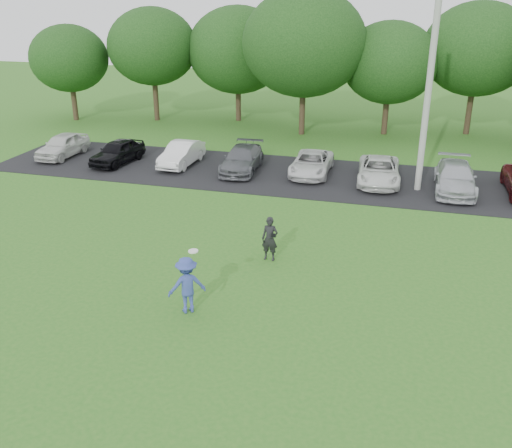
% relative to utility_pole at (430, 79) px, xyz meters
% --- Properties ---
extents(ground, '(100.00, 100.00, 0.00)m').
position_rel_utility_pole_xyz_m(ground, '(-5.17, -12.40, -4.95)').
color(ground, '#2C6D1F').
rests_on(ground, ground).
extents(parking_lot, '(32.00, 6.50, 0.03)m').
position_rel_utility_pole_xyz_m(parking_lot, '(-5.17, 0.60, -4.94)').
color(parking_lot, black).
rests_on(parking_lot, ground).
extents(utility_pole, '(0.28, 0.28, 9.90)m').
position_rel_utility_pole_xyz_m(utility_pole, '(0.00, 0.00, 0.00)').
color(utility_pole, '#AAABA6').
rests_on(utility_pole, ground).
extents(frisbee_player, '(1.24, 1.12, 2.04)m').
position_rel_utility_pole_xyz_m(frisbee_player, '(-6.15, -12.61, -4.11)').
color(frisbee_player, '#3949A1').
rests_on(frisbee_player, ground).
extents(camera_bystander, '(0.57, 0.42, 1.52)m').
position_rel_utility_pole_xyz_m(camera_bystander, '(-4.73, -8.77, -4.19)').
color(camera_bystander, black).
rests_on(camera_bystander, ground).
extents(parked_cars, '(28.38, 4.87, 1.24)m').
position_rel_utility_pole_xyz_m(parked_cars, '(-4.27, 0.55, -4.33)').
color(parked_cars, silver).
rests_on(parked_cars, parking_lot).
extents(tree_row, '(42.39, 9.85, 8.64)m').
position_rel_utility_pole_xyz_m(tree_row, '(-3.66, 10.36, -0.04)').
color(tree_row, '#38281C').
rests_on(tree_row, ground).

